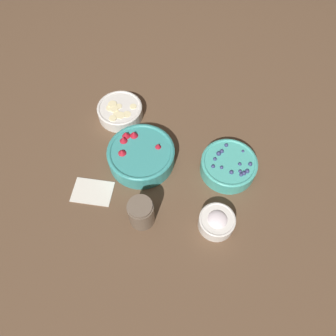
{
  "coord_description": "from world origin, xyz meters",
  "views": [
    {
      "loc": [
        -0.17,
        0.51,
        0.97
      ],
      "look_at": [
        -0.0,
        0.01,
        0.05
      ],
      "focal_mm": 35.0,
      "sensor_mm": 36.0,
      "label": 1
    }
  ],
  "objects_px": {
    "bowl_strawberries": "(141,154)",
    "bowl_blueberries": "(229,165)",
    "bowl_bananas": "(120,111)",
    "bowl_cream": "(217,221)",
    "jar_chocolate": "(141,213)"
  },
  "relations": [
    {
      "from": "bowl_bananas",
      "to": "jar_chocolate",
      "type": "bearing_deg",
      "value": 121.16
    },
    {
      "from": "bowl_cream",
      "to": "jar_chocolate",
      "type": "distance_m",
      "value": 0.23
    },
    {
      "from": "bowl_bananas",
      "to": "jar_chocolate",
      "type": "relative_size",
      "value": 1.57
    },
    {
      "from": "bowl_strawberries",
      "to": "bowl_cream",
      "type": "bearing_deg",
      "value": 153.4
    },
    {
      "from": "bowl_bananas",
      "to": "jar_chocolate",
      "type": "height_order",
      "value": "jar_chocolate"
    },
    {
      "from": "bowl_cream",
      "to": "bowl_blueberries",
      "type": "bearing_deg",
      "value": -87.33
    },
    {
      "from": "bowl_blueberries",
      "to": "jar_chocolate",
      "type": "bearing_deg",
      "value": 49.99
    },
    {
      "from": "bowl_blueberries",
      "to": "bowl_bananas",
      "type": "relative_size",
      "value": 1.13
    },
    {
      "from": "bowl_bananas",
      "to": "bowl_blueberries",
      "type": "bearing_deg",
      "value": 165.91
    },
    {
      "from": "bowl_strawberries",
      "to": "bowl_cream",
      "type": "distance_m",
      "value": 0.34
    },
    {
      "from": "bowl_strawberries",
      "to": "bowl_blueberries",
      "type": "bearing_deg",
      "value": -169.69
    },
    {
      "from": "bowl_strawberries",
      "to": "bowl_blueberries",
      "type": "distance_m",
      "value": 0.3
    },
    {
      "from": "bowl_blueberries",
      "to": "jar_chocolate",
      "type": "relative_size",
      "value": 1.77
    },
    {
      "from": "bowl_blueberries",
      "to": "bowl_bananas",
      "type": "distance_m",
      "value": 0.45
    },
    {
      "from": "bowl_strawberries",
      "to": "bowl_cream",
      "type": "xyz_separation_m",
      "value": [
        -0.3,
        0.15,
        -0.01
      ]
    }
  ]
}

